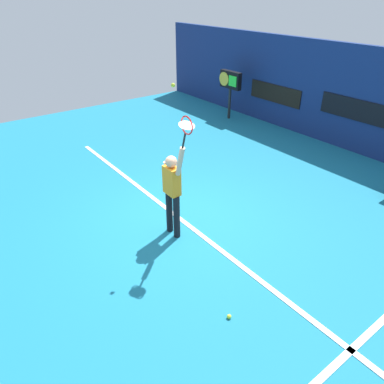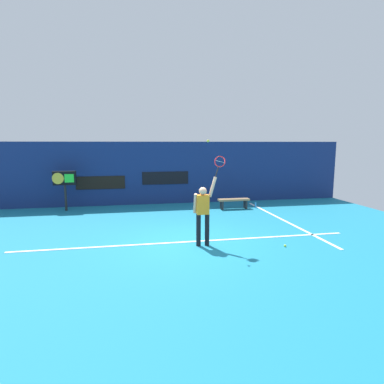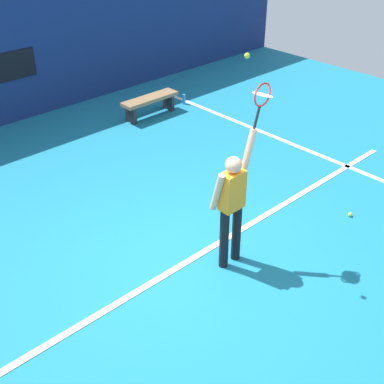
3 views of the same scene
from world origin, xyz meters
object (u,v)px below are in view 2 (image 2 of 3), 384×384
Objects in this scene: tennis_player at (203,211)px; spare_ball at (285,246)px; scoreboard_clock at (64,180)px; tennis_ball at (208,141)px; water_bottle at (256,205)px; tennis_racket at (220,163)px; court_bench at (234,201)px.

tennis_player is 2.53m from spare_ball.
scoreboard_clock is 25.28× the size of spare_ball.
tennis_ball is at bearing 165.71° from spare_ball.
tennis_ball reaches higher than scoreboard_clock.
spare_ball is (-1.27, -5.38, -0.09)m from water_bottle.
tennis_racket is 7.88m from scoreboard_clock.
water_bottle is (8.31, -0.97, -1.22)m from scoreboard_clock.
tennis_racket is 2.99m from spare_ball.
scoreboard_clock reaches higher than water_bottle.
tennis_racket reaches higher than tennis_player.
scoreboard_clock is at bearing 132.05° from tennis_racket.
court_bench reaches higher than spare_ball.
scoreboard_clock reaches higher than spare_ball.
scoreboard_clock is 8.45m from water_bottle.
scoreboard_clock is 7.16× the size of water_bottle.
tennis_racket is at bearing -47.95° from scoreboard_clock.
court_bench is (2.37, 4.84, -2.62)m from tennis_ball.
tennis_player is at bearing -126.23° from water_bottle.
tennis_racket is 0.69m from tennis_ball.
tennis_player is at bearing 174.39° from tennis_ball.
scoreboard_clock is at bearing 129.42° from tennis_player.
spare_ball is at bearing -17.07° from tennis_racket.
tennis_player is 3.16× the size of tennis_racket.
spare_ball is at bearing -13.80° from tennis_player.
tennis_player is at bearing -117.40° from court_bench.
tennis_player is 5.48m from court_bench.
tennis_player reaches higher than court_bench.
scoreboard_clock is at bearing 173.33° from water_bottle.
water_bottle is at bearing 0.00° from court_bench.
tennis_player is 1.15× the size of scoreboard_clock.
spare_ball is (2.26, -0.56, -0.98)m from tennis_player.
tennis_ball is at bearing -178.54° from tennis_racket.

